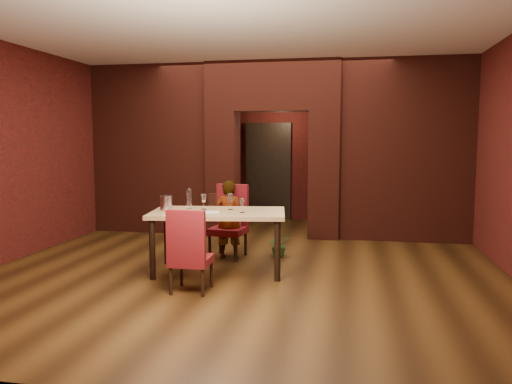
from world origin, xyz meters
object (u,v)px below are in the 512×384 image
wine_glass_c (242,206)px  water_bottle (189,198)px  wine_bucket (166,203)px  wine_glass_a (204,202)px  chair_near (191,250)px  potted_plant (279,245)px  wine_glass_b (230,202)px  dining_table (218,242)px  chair_far (228,222)px  person_seated (229,219)px

wine_glass_c → water_bottle: 0.85m
wine_bucket → wine_glass_a: bearing=25.5°
chair_near → wine_bucket: size_ratio=4.89×
potted_plant → wine_glass_b: bearing=-122.8°
dining_table → chair_far: size_ratio=1.61×
chair_near → water_bottle: (-0.37, 1.07, 0.48)m
chair_near → potted_plant: 2.10m
chair_near → wine_glass_c: size_ratio=5.33×
wine_glass_b → wine_glass_a: bearing=-172.9°
wine_glass_b → wine_bucket: (-0.83, -0.26, -0.01)m
wine_glass_c → wine_bucket: wine_bucket is taller
wine_glass_b → dining_table: bearing=-128.7°
dining_table → wine_bucket: bearing=-179.7°
chair_near → dining_table: bearing=-96.2°
dining_table → person_seated: bearing=85.5°
person_seated → wine_glass_b: size_ratio=5.36×
chair_far → chair_near: (-0.01, -1.74, -0.05)m
potted_plant → wine_glass_a: bearing=-135.4°
person_seated → water_bottle: 0.84m
wine_bucket → water_bottle: bearing=48.2°
person_seated → wine_bucket: bearing=54.3°
wine_glass_a → potted_plant: bearing=44.6°
wine_glass_a → wine_glass_c: 0.62m
dining_table → wine_glass_b: size_ratio=8.03×
wine_glass_c → water_bottle: (-0.81, 0.26, 0.05)m
person_seated → wine_bucket: (-0.65, -0.88, 0.34)m
chair_near → wine_glass_a: (-0.15, 1.02, 0.44)m
wine_glass_c → water_bottle: size_ratio=0.65×
dining_table → chair_near: 0.91m
chair_far → person_seated: person_seated is taller
chair_near → wine_glass_a: size_ratio=4.70×
person_seated → wine_glass_a: bearing=74.8°
dining_table → potted_plant: bearing=48.2°
person_seated → potted_plant: (0.73, 0.24, -0.41)m
person_seated → wine_glass_c: (0.40, -0.88, 0.33)m
person_seated → potted_plant: size_ratio=3.17×
chair_far → wine_glass_a: bearing=-95.4°
person_seated → wine_bucket: size_ratio=5.83×
wine_glass_a → wine_bucket: wine_glass_a is taller
wine_glass_a → water_bottle: bearing=168.4°
dining_table → wine_bucket: (-0.70, -0.10, 0.52)m
chair_far → water_bottle: 0.88m
wine_glass_a → wine_glass_b: size_ratio=0.96×
dining_table → wine_glass_b: 0.57m
wine_glass_c → water_bottle: water_bottle is taller
wine_glass_a → water_bottle: size_ratio=0.74×
wine_glass_b → water_bottle: 0.59m
chair_near → wine_glass_c: 1.01m
chair_far → wine_glass_b: chair_far is taller
chair_near → wine_bucket: (-0.61, 0.80, 0.44)m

